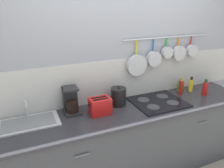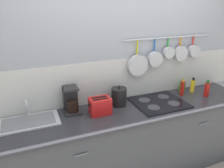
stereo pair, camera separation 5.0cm
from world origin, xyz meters
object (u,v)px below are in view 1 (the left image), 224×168
Objects in this scene: toaster at (100,106)px; bottle_olive_oil at (181,87)px; bottle_sesame_oil at (205,88)px; bottle_dish_soap at (182,85)px; bottle_hot_sauce at (191,85)px; coffee_maker at (71,102)px; kettle at (118,97)px; bottle_vinegar at (180,87)px.

toaster is 1.06× the size of bottle_olive_oil.
bottle_sesame_oil reaches higher than toaster.
bottle_dish_soap is 0.73× the size of bottle_hot_sauce.
bottle_dish_soap is 0.12m from bottle_hot_sauce.
bottle_sesame_oil is at bearing -7.99° from coffee_maker.
toaster is 1.20× the size of bottle_hot_sauce.
bottle_sesame_oil is (1.70, -0.24, -0.03)m from coffee_maker.
bottle_sesame_oil is at bearing -26.41° from bottle_olive_oil.
bottle_olive_oil reaches higher than bottle_dish_soap.
bottle_dish_soap is at bearing 124.78° from bottle_hot_sauce.
coffee_maker is 0.32m from toaster.
bottle_hot_sauce reaches higher than bottle_dish_soap.
kettle is at bearing -174.84° from bottle_dish_soap.
bottle_vinegar is at bearing -0.13° from coffee_maker.
bottle_hot_sauce is at bearing 112.54° from bottle_sesame_oil.
coffee_maker is 1.72m from bottle_sesame_oil.
bottle_sesame_oil is (0.07, -0.18, 0.00)m from bottle_hot_sauce.
bottle_dish_soap is (1.01, 0.09, -0.04)m from kettle.
bottle_dish_soap is at bearing 117.28° from bottle_sesame_oil.
bottle_vinegar is 0.15m from bottle_hot_sauce.
bottle_hot_sauce reaches higher than toaster.
bottle_olive_oil is 1.07× the size of bottle_sesame_oil.
bottle_dish_soap is at bearing 5.16° from kettle.
coffee_maker is at bearing 172.01° from bottle_sesame_oil.
bottle_sesame_oil is at bearing -62.72° from bottle_dish_soap.
bottle_hot_sauce is at bearing -0.46° from kettle.
bottle_hot_sauce is (1.08, -0.01, -0.02)m from kettle.
coffee_maker reaches higher than kettle.
coffee_maker is 1.43m from bottle_olive_oil.
bottle_dish_soap is at bearing 31.08° from bottle_vinegar.
bottle_sesame_oil reaches higher than bottle_hot_sauce.
coffee_maker is 1.97× the size of bottle_vinegar.
kettle is 0.94m from bottle_vinegar.
bottle_dish_soap reaches higher than bottle_vinegar.
bottle_sesame_oil is (1.15, -0.19, -0.01)m from kettle.
bottle_dish_soap is 0.70× the size of bottle_sesame_oil.
bottle_vinegar is 0.72× the size of bottle_hot_sauce.
bottle_dish_soap is (1.28, 0.21, -0.03)m from toaster.
bottle_sesame_oil is (1.43, -0.06, 0.00)m from toaster.
kettle is at bearing 170.81° from bottle_sesame_oil.
kettle is (0.28, 0.12, 0.01)m from toaster.
bottle_olive_oil reaches higher than bottle_vinegar.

